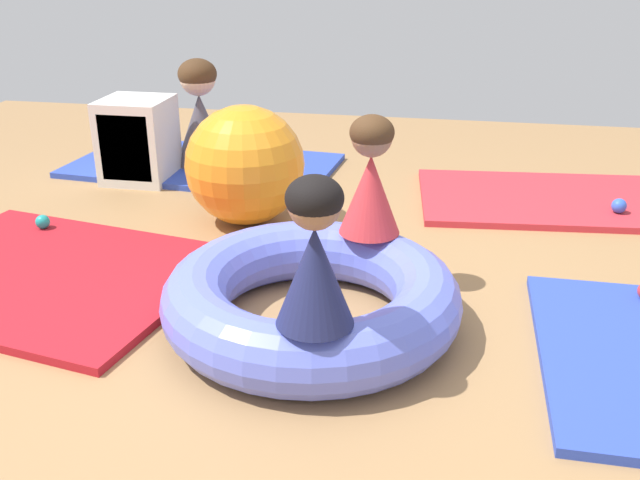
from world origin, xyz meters
The scene contains 13 objects.
ground_plane centered at (0.00, 0.00, 0.00)m, with size 8.00×8.00×0.00m, color #9E7549.
gym_mat_center_rear centered at (-1.40, 0.31, 0.02)m, with size 1.56×1.22×0.04m, color #B21923.
gym_mat_near_right centered at (1.29, 1.90, 0.02)m, with size 1.86×0.98×0.04m, color red.
gym_mat_far_right centered at (-1.23, 2.17, 0.02)m, with size 1.87×1.01×0.04m, color #2D47B7.
inflatable_cushion centered at (-0.02, 0.10, 0.14)m, with size 1.27×1.27×0.29m, color #6070E5.
child_in_navy centered at (0.08, -0.35, 0.55)m, with size 0.34×0.34×0.55m.
child_in_red centered at (0.17, 0.52, 0.55)m, with size 0.35×0.35×0.55m.
adult_seated centered at (-1.23, 2.17, 0.40)m, with size 0.49×0.49×0.74m.
play_ball_blue centered at (1.52, 1.67, 0.08)m, with size 0.09×0.09×0.09m, color blue.
play_ball_teal centered at (-1.70, 0.82, 0.08)m, with size 0.08×0.08×0.08m, color teal.
play_ball_yellow centered at (-1.70, 2.32, 0.08)m, with size 0.09×0.09×0.09m, color yellow.
exercise_ball_large centered at (-0.63, 1.23, 0.34)m, with size 0.69×0.69×0.69m, color orange.
storage_cube centered at (-1.57, 1.82, 0.28)m, with size 0.44×0.44×0.56m.
Camera 1 is at (0.50, -2.50, 1.55)m, focal length 39.54 mm.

